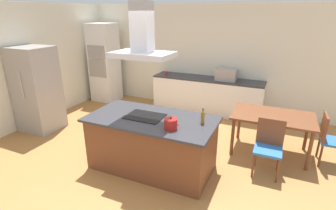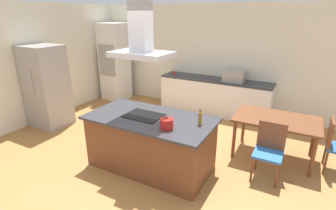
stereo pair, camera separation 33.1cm
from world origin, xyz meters
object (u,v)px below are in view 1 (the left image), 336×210
Objects in this scene: cooktop at (145,116)px; range_hood at (142,40)px; olive_oil_bottle at (203,117)px; wall_oven_stack at (104,63)px; coffee_mug_red at (166,73)px; refrigerator at (37,89)px; chair_at_right_end at (329,137)px; chair_facing_island at (269,143)px; dining_table at (273,119)px; countertop_microwave at (226,75)px; tea_kettle at (171,124)px.

range_hood reaches higher than cooktop.
wall_oven_stack is at bearing 145.67° from olive_oil_bottle.
coffee_mug_red is 0.10× the size of range_hood.
range_hood is at bearing -7.36° from refrigerator.
wall_oven_stack is 2.29m from refrigerator.
coffee_mug_red is at bearing 158.00° from chair_at_right_end.
wall_oven_stack is 2.47× the size of chair_facing_island.
wall_oven_stack reaches higher than dining_table.
countertop_microwave reaches higher than coffee_mug_red.
dining_table is (1.19, -1.56, -0.37)m from countertop_microwave.
chair_facing_island is at bearing -90.00° from dining_table.
coffee_mug_red is 0.06× the size of dining_table.
wall_oven_stack is (-1.89, -0.16, 0.16)m from coffee_mug_red.
range_hood reaches higher than refrigerator.
wall_oven_stack is 2.47× the size of chair_at_right_end.
wall_oven_stack is 1.57× the size of dining_table.
olive_oil_bottle is (0.92, 0.12, 0.09)m from cooktop.
coffee_mug_red is at bearing 115.43° from tea_kettle.
tea_kettle is 3.13m from countertop_microwave.
dining_table is at bearing -180.00° from chair_at_right_end.
cooktop is 2.50× the size of tea_kettle.
refrigerator is (-3.78, 0.25, -0.09)m from olive_oil_bottle.
wall_oven_stack is 5.11m from chair_facing_island.
coffee_mug_red reaches higher than chair_at_right_end.
countertop_microwave is 0.27× the size of refrigerator.
refrigerator is 4.84m from dining_table.
olive_oil_bottle reaches higher than dining_table.
wall_oven_stack is 1.21× the size of refrigerator.
olive_oil_bottle reaches higher than tea_kettle.
tea_kettle reaches higher than cooktop.
cooktop is at bearing 0.00° from range_hood.
cooktop is 0.67× the size of chair_at_right_end.
range_hood is at bearing -103.51° from countertop_microwave.
dining_table is (4.74, 0.95, -0.24)m from refrigerator.
tea_kettle reaches higher than coffee_mug_red.
chair_at_right_end is (3.69, -1.49, -0.44)m from coffee_mug_red.
wall_oven_stack is 3.97m from range_hood.
olive_oil_bottle is 0.11× the size of wall_oven_stack.
countertop_microwave is 5.56× the size of coffee_mug_red.
coffee_mug_red is 0.10× the size of chair_facing_island.
wall_oven_stack reaches higher than refrigerator.
coffee_mug_red is (-1.82, 2.69, -0.06)m from olive_oil_bottle.
olive_oil_bottle is (0.36, 0.36, 0.02)m from tea_kettle.
range_hood is at bearing -144.99° from dining_table.
chair_facing_island is 2.55m from range_hood.
wall_oven_stack is at bearing -175.04° from coffee_mug_red.
chair_at_right_end is (2.80, 1.32, -0.40)m from cooktop.
tea_kettle is 0.17× the size of dining_table.
tea_kettle is at bearing -40.89° from wall_oven_stack.
coffee_mug_red is (-1.45, 3.06, -0.03)m from tea_kettle.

